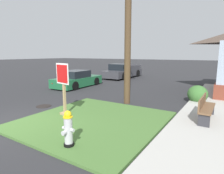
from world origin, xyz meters
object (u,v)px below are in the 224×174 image
Objects in this scene: manhole_cover at (44,106)px; street_bench at (205,107)px; parked_sedan_green at (77,80)px; fire_hydrant at (68,129)px; pickup_truck_charcoal at (122,72)px; stop_sign at (64,90)px.

street_bench is (6.82, 1.70, 0.59)m from manhole_cover.
parked_sedan_green is at bearing 115.81° from manhole_cover.
fire_hydrant is 9.86m from parked_sedan_green.
fire_hydrant is 0.18× the size of pickup_truck_charcoal.
stop_sign reaches higher than parked_sedan_green.
manhole_cover is 12.02m from pickup_truck_charcoal.
parked_sedan_green is at bearing 159.97° from street_bench.
fire_hydrant is at bearing -30.51° from manhole_cover.
pickup_truck_charcoal is (-4.18, 12.33, -0.49)m from stop_sign.
street_bench is (9.04, -10.10, -0.02)m from pickup_truck_charcoal.
parked_sedan_green is 6.72m from pickup_truck_charcoal.
manhole_cover is (-1.97, 0.53, -1.10)m from stop_sign.
street_bench is at bearing -20.03° from parked_sedan_green.
street_bench is (9.28, -3.38, 0.05)m from parked_sedan_green.
stop_sign is at bearing -71.27° from pickup_truck_charcoal.
parked_sedan_green is at bearing 130.98° from fire_hydrant.
street_bench is at bearing 13.97° from manhole_cover.
manhole_cover is 0.16× the size of parked_sedan_green.
parked_sedan_green is at bearing -92.09° from pickup_truck_charcoal.
stop_sign is 2.32m from manhole_cover.
stop_sign is at bearing -51.74° from parked_sedan_green.
parked_sedan_green is 0.79× the size of pickup_truck_charcoal.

